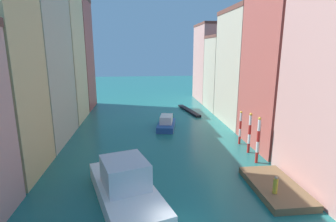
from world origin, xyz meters
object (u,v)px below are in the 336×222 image
(gondola_black, at_px, (189,111))
(mooring_pole_1, at_px, (250,133))
(mooring_pole_2, at_px, (240,127))
(person_on_dock, at_px, (275,185))
(waterfront_dock, at_px, (275,187))
(mooring_pole_0, at_px, (258,140))
(motorboat_0, at_px, (166,123))
(vaporetto_white, at_px, (125,187))

(gondola_black, bearing_deg, mooring_pole_1, -81.75)
(mooring_pole_2, bearing_deg, mooring_pole_1, -90.47)
(person_on_dock, bearing_deg, waterfront_dock, 60.06)
(waterfront_dock, bearing_deg, mooring_pole_1, 82.29)
(waterfront_dock, distance_m, mooring_pole_0, 5.93)
(mooring_pole_2, height_order, gondola_black, mooring_pole_2)
(mooring_pole_1, bearing_deg, waterfront_dock, -97.71)
(mooring_pole_1, bearing_deg, gondola_black, 98.25)
(waterfront_dock, height_order, motorboat_0, motorboat_0)
(mooring_pole_2, height_order, vaporetto_white, mooring_pole_2)
(mooring_pole_0, relative_size, vaporetto_white, 0.45)
(motorboat_0, bearing_deg, mooring_pole_1, -51.50)
(motorboat_0, bearing_deg, waterfront_dock, -68.81)
(waterfront_dock, height_order, mooring_pole_2, mooring_pole_2)
(mooring_pole_2, height_order, motorboat_0, mooring_pole_2)
(mooring_pole_1, xyz_separation_m, vaporetto_white, (-13.50, -8.42, -1.20))
(mooring_pole_2, bearing_deg, mooring_pole_0, -93.19)
(gondola_black, height_order, motorboat_0, motorboat_0)
(gondola_black, bearing_deg, person_on_dock, -87.88)
(mooring_pole_2, bearing_deg, person_on_dock, -98.80)
(waterfront_dock, distance_m, vaporetto_white, 12.42)
(mooring_pole_1, relative_size, motorboat_0, 0.76)
(mooring_pole_2, relative_size, motorboat_0, 0.69)
(mooring_pole_2, xyz_separation_m, vaporetto_white, (-13.52, -11.23, -0.97))
(waterfront_dock, relative_size, mooring_pole_0, 1.40)
(person_on_dock, height_order, vaporetto_white, vaporetto_white)
(waterfront_dock, relative_size, vaporetto_white, 0.63)
(vaporetto_white, bearing_deg, person_on_dock, -5.61)
(mooring_pole_0, bearing_deg, vaporetto_white, -156.82)
(gondola_black, bearing_deg, vaporetto_white, -109.76)
(waterfront_dock, relative_size, mooring_pole_2, 1.62)
(mooring_pole_1, bearing_deg, vaporetto_white, -148.04)
(waterfront_dock, distance_m, gondola_black, 29.03)
(person_on_dock, height_order, mooring_pole_0, mooring_pole_0)
(mooring_pole_1, height_order, gondola_black, mooring_pole_1)
(mooring_pole_0, bearing_deg, gondola_black, 96.61)
(waterfront_dock, height_order, mooring_pole_0, mooring_pole_0)
(waterfront_dock, xyz_separation_m, vaporetto_white, (-12.39, -0.22, 0.90))
(mooring_pole_0, distance_m, vaporetto_white, 14.43)
(mooring_pole_1, relative_size, vaporetto_white, 0.43)
(mooring_pole_0, distance_m, mooring_pole_2, 5.59)
(waterfront_dock, bearing_deg, person_on_dock, -119.94)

